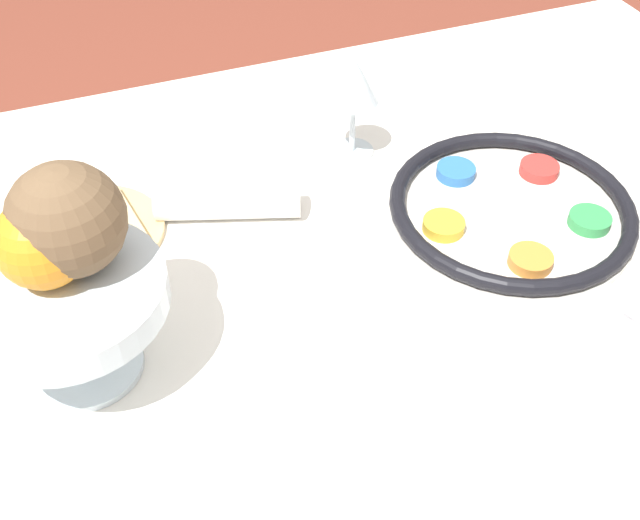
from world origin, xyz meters
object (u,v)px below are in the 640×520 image
at_px(wine_glass, 354,85).
at_px(bread_plate, 90,231).
at_px(fruit_stand, 67,303).
at_px(seder_plate, 511,209).
at_px(coconut, 67,220).
at_px(napkin_roll, 228,201).
at_px(orange_fruit, 42,243).

height_order(wine_glass, bread_plate, wine_glass).
relative_size(fruit_stand, bread_plate, 1.08).
relative_size(seder_plate, fruit_stand, 1.57).
height_order(seder_plate, coconut, coconut).
relative_size(bread_plate, napkin_roll, 0.97).
xyz_separation_m(orange_fruit, coconut, (-0.03, -0.01, 0.01)).
xyz_separation_m(fruit_stand, bread_plate, (-0.03, -0.21, -0.09)).
bearing_deg(wine_glass, orange_fruit, 30.81).
xyz_separation_m(seder_plate, orange_fruit, (0.53, 0.04, 0.15)).
bearing_deg(fruit_stand, orange_fruit, -66.72).
bearing_deg(coconut, fruit_stand, 45.66).
relative_size(wine_glass, bread_plate, 0.81).
height_order(coconut, bread_plate, coconut).
bearing_deg(seder_plate, napkin_roll, -21.84).
xyz_separation_m(fruit_stand, coconut, (-0.02, -0.02, 0.08)).
xyz_separation_m(coconut, napkin_roll, (-0.18, -0.16, -0.15)).
bearing_deg(seder_plate, fruit_stand, 5.54).
bearing_deg(bread_plate, coconut, 86.12).
distance_m(seder_plate, napkin_roll, 0.35).
height_order(wine_glass, coconut, coconut).
height_order(fruit_stand, bread_plate, fruit_stand).
bearing_deg(napkin_roll, coconut, 41.67).
distance_m(seder_plate, wine_glass, 0.26).
bearing_deg(wine_glass, bread_plate, 7.17).
relative_size(fruit_stand, orange_fruit, 2.29).
bearing_deg(orange_fruit, wine_glass, -149.19).
height_order(seder_plate, orange_fruit, orange_fruit).
height_order(orange_fruit, napkin_roll, orange_fruit).
distance_m(wine_glass, coconut, 0.45).
relative_size(coconut, napkin_roll, 0.58).
relative_size(seder_plate, bread_plate, 1.70).
bearing_deg(orange_fruit, bread_plate, -101.09).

